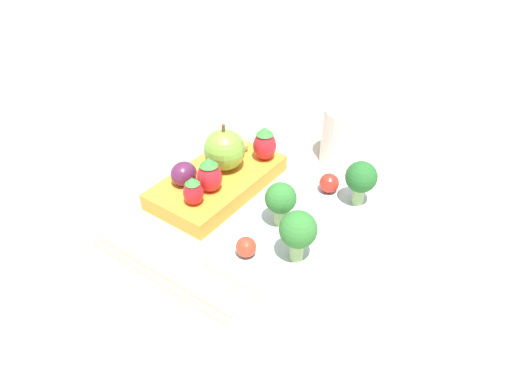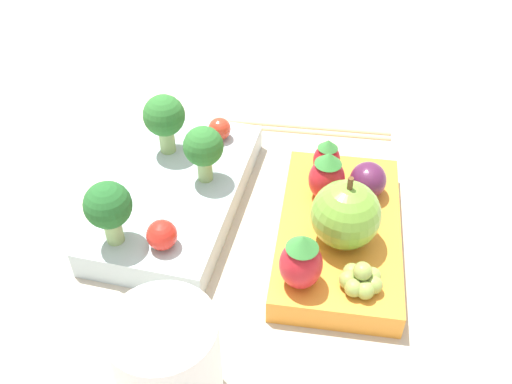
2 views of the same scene
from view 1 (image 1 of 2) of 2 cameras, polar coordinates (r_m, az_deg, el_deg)
name	(u,v)px [view 1 (image 1 of 2)]	position (r m, az deg, el deg)	size (l,w,h in m)	color
ground_plane	(258,211)	(0.62, 0.25, -2.43)	(4.00, 4.00, 0.00)	#BCB29E
bento_box_savoury	(301,235)	(0.57, 5.69, -5.43)	(0.22, 0.12, 0.03)	silver
bento_box_fruit	(217,182)	(0.65, -4.89, 1.25)	(0.21, 0.13, 0.02)	orange
broccoli_floret_0	(281,200)	(0.54, 3.09, -0.95)	(0.04, 0.04, 0.06)	#93B770
broccoli_floret_1	(298,231)	(0.49, 5.28, -4.89)	(0.04, 0.04, 0.06)	#93B770
broccoli_floret_2	(361,179)	(0.58, 12.99, 1.65)	(0.04, 0.04, 0.06)	#93B770
cherry_tomato_0	(246,247)	(0.51, -1.25, -6.90)	(0.02, 0.02, 0.02)	red
cherry_tomato_1	(329,183)	(0.61, 9.13, 1.10)	(0.03, 0.03, 0.03)	red
apple	(224,150)	(0.65, -3.97, 5.28)	(0.06, 0.06, 0.07)	#70A838
strawberry_0	(209,175)	(0.61, -5.83, 2.14)	(0.03, 0.03, 0.05)	red
strawberry_1	(193,191)	(0.59, -7.86, 0.11)	(0.03, 0.03, 0.04)	red
strawberry_2	(265,144)	(0.67, 1.09, 6.06)	(0.03, 0.03, 0.05)	red
plum	(184,174)	(0.63, -9.03, 2.27)	(0.04, 0.03, 0.03)	#511E42
grape_cluster	(238,144)	(0.70, -2.32, 5.99)	(0.03, 0.03, 0.03)	#8EA84C
drinking_cup	(345,135)	(0.71, 11.09, 6.96)	(0.07, 0.07, 0.09)	white
chopsticks_pair	(157,275)	(0.54, -12.31, -10.11)	(0.04, 0.21, 0.01)	tan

